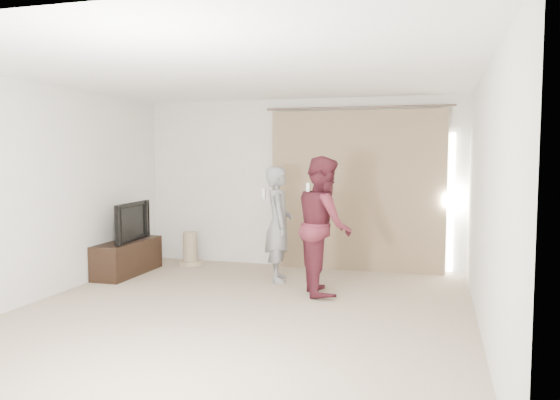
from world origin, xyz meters
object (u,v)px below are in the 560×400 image
(tv_console, at_px, (127,258))
(tv, at_px, (127,222))
(person_man, at_px, (279,224))
(person_woman, at_px, (324,225))

(tv_console, relative_size, tv, 1.28)
(tv_console, xyz_separation_m, person_man, (2.24, 0.21, 0.55))
(tv_console, distance_m, person_woman, 3.05)
(person_man, distance_m, person_woman, 0.88)
(person_man, relative_size, person_woman, 0.92)
(tv_console, distance_m, person_man, 2.32)
(person_man, height_order, person_woman, person_woman)
(tv, distance_m, person_woman, 2.99)
(tv_console, bearing_deg, person_woman, -5.44)
(tv_console, xyz_separation_m, person_woman, (2.97, -0.28, 0.62))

